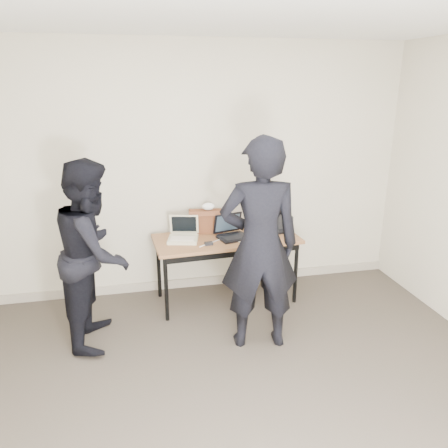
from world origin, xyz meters
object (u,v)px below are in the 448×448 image
object	(u,v)px
desk	(227,243)
person_observer	(94,253)
laptop_center	(232,232)
equipment_box	(278,221)
leather_satchel	(206,221)
person_typist	(260,246)
laptop_beige	(183,235)
laptop_right	(272,226)

from	to	relation	value
desk	person_observer	bearing A→B (deg)	-164.65
desk	person_observer	distance (m)	1.39
laptop_center	equipment_box	size ratio (longest dim) A/B	1.40
leather_satchel	person_observer	size ratio (longest dim) A/B	0.23
equipment_box	person_typist	xyz separation A→B (m)	(-0.53, -1.04, 0.14)
leather_satchel	equipment_box	xyz separation A→B (m)	(0.81, -0.04, -0.05)
laptop_center	person_typist	distance (m)	0.88
laptop_center	person_observer	size ratio (longest dim) A/B	0.23
laptop_beige	equipment_box	xyz separation A→B (m)	(1.08, 0.16, 0.03)
laptop_center	equipment_box	bearing A→B (deg)	2.80
laptop_right	laptop_beige	bearing A→B (deg)	177.10
person_observer	leather_satchel	bearing A→B (deg)	-52.40
laptop_beige	leather_satchel	size ratio (longest dim) A/B	0.93
laptop_beige	person_observer	xyz separation A→B (m)	(-0.85, -0.49, 0.07)
laptop_center	person_typist	size ratio (longest dim) A/B	0.20
person_typist	leather_satchel	bearing A→B (deg)	-68.91
laptop_beige	leather_satchel	distance (m)	0.34
laptop_center	laptop_right	bearing A→B (deg)	-1.21
equipment_box	laptop_beige	bearing A→B (deg)	-171.56
person_typist	person_observer	world-z (taller)	person_typist
laptop_right	leather_satchel	bearing A→B (deg)	163.62
person_typist	person_observer	distance (m)	1.46
laptop_beige	person_typist	world-z (taller)	person_typist
laptop_beige	equipment_box	world-z (taller)	laptop_beige
laptop_center	person_typist	xyz separation A→B (m)	(0.05, -0.86, 0.17)
laptop_center	person_observer	bearing A→B (deg)	-175.75
leather_satchel	person_observer	world-z (taller)	person_observer
laptop_right	person_typist	bearing A→B (deg)	-122.51
desk	laptop_center	world-z (taller)	laptop_center
leather_satchel	equipment_box	world-z (taller)	leather_satchel
laptop_center	leather_satchel	bearing A→B (deg)	122.74
leather_satchel	desk	bearing A→B (deg)	-43.63
equipment_box	desk	bearing A→B (deg)	-163.04
desk	laptop_beige	size ratio (longest dim) A/B	4.33
desk	laptop_right	bearing A→B (deg)	9.40
desk	laptop_right	size ratio (longest dim) A/B	4.85
desk	person_observer	size ratio (longest dim) A/B	0.92
desk	leather_satchel	world-z (taller)	leather_satchel
laptop_center	laptop_beige	bearing A→B (deg)	163.02
desk	equipment_box	bearing A→B (deg)	13.11
desk	person_typist	world-z (taller)	person_typist
laptop_beige	person_observer	distance (m)	0.98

